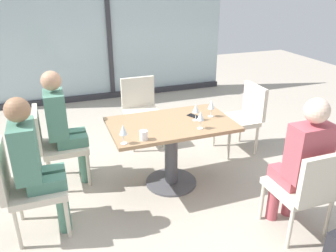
% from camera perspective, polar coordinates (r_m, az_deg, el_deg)
% --- Properties ---
extents(ground_plane, '(12.00, 12.00, 0.00)m').
position_cam_1_polar(ground_plane, '(3.83, 0.52, -9.52)').
color(ground_plane, '#A89E8E').
extents(window_wall_backdrop, '(4.40, 0.10, 2.70)m').
position_cam_1_polar(window_wall_backdrop, '(6.36, -9.94, 15.29)').
color(window_wall_backdrop, '#A2B7BC').
rests_on(window_wall_backdrop, ground_plane).
extents(dining_table_main, '(1.27, 0.77, 0.73)m').
position_cam_1_polar(dining_table_main, '(3.57, 0.55, -2.35)').
color(dining_table_main, '#997551').
rests_on(dining_table_main, ground_plane).
extents(chair_front_right, '(0.46, 0.50, 0.87)m').
position_cam_1_polar(chair_front_right, '(3.09, 22.36, -9.47)').
color(chair_front_right, beige).
rests_on(chair_front_right, ground_plane).
extents(chair_side_end, '(0.50, 0.46, 0.87)m').
position_cam_1_polar(chair_side_end, '(3.15, -22.95, -8.94)').
color(chair_side_end, beige).
rests_on(chair_side_end, ground_plane).
extents(chair_far_left, '(0.50, 0.46, 0.87)m').
position_cam_1_polar(chair_far_left, '(3.81, -18.51, -2.49)').
color(chair_far_left, beige).
rests_on(chair_far_left, ground_plane).
extents(chair_near_window, '(0.46, 0.51, 0.87)m').
position_cam_1_polar(chair_near_window, '(4.60, -4.54, 3.22)').
color(chair_near_window, beige).
rests_on(chair_near_window, ground_plane).
extents(chair_far_right, '(0.50, 0.46, 0.87)m').
position_cam_1_polar(chair_far_right, '(4.44, 12.55, 1.95)').
color(chair_far_right, beige).
rests_on(chair_far_right, ground_plane).
extents(person_front_right, '(0.34, 0.39, 1.26)m').
position_cam_1_polar(person_front_right, '(3.06, 21.62, -5.28)').
color(person_front_right, '#B24C56').
rests_on(person_front_right, ground_plane).
extents(person_side_end, '(0.39, 0.34, 1.26)m').
position_cam_1_polar(person_side_end, '(3.04, -21.51, -5.43)').
color(person_side_end, '#4C7F6B').
rests_on(person_side_end, ground_plane).
extents(person_far_left, '(0.39, 0.34, 1.26)m').
position_cam_1_polar(person_far_left, '(3.73, -17.25, 0.55)').
color(person_far_left, '#4C7F6B').
rests_on(person_far_left, ground_plane).
extents(wine_glass_0, '(0.07, 0.07, 0.18)m').
position_cam_1_polar(wine_glass_0, '(3.02, -7.55, -0.71)').
color(wine_glass_0, silver).
rests_on(wine_glass_0, dining_table_main).
extents(wine_glass_1, '(0.07, 0.07, 0.18)m').
position_cam_1_polar(wine_glass_1, '(3.31, 5.51, 1.66)').
color(wine_glass_1, silver).
rests_on(wine_glass_1, dining_table_main).
extents(wine_glass_2, '(0.07, 0.07, 0.18)m').
position_cam_1_polar(wine_glass_2, '(3.50, 4.72, 2.96)').
color(wine_glass_2, silver).
rests_on(wine_glass_2, dining_table_main).
extents(wine_glass_3, '(0.07, 0.07, 0.18)m').
position_cam_1_polar(wine_glass_3, '(3.62, 7.29, 3.54)').
color(wine_glass_3, silver).
rests_on(wine_glass_3, dining_table_main).
extents(coffee_cup, '(0.08, 0.08, 0.09)m').
position_cam_1_polar(coffee_cup, '(3.10, -4.12, -1.58)').
color(coffee_cup, white).
rests_on(coffee_cup, dining_table_main).
extents(cell_phone_on_table, '(0.13, 0.16, 0.01)m').
position_cam_1_polar(cell_phone_on_table, '(3.65, 4.37, 1.68)').
color(cell_phone_on_table, black).
rests_on(cell_phone_on_table, dining_table_main).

